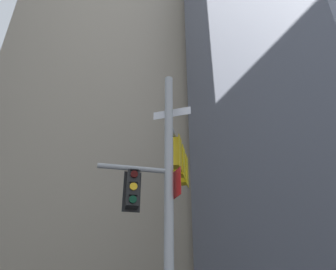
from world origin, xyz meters
The scene contains 3 objects.
building_tower_right centered at (14.69, 5.79, 19.66)m, with size 14.40×14.40×39.32m, color slate.
building_mid_block centered at (0.64, 22.14, 22.87)m, with size 16.59×16.59×45.74m, color tan.
signal_pole_assembly centered at (0.22, 0.53, 5.22)m, with size 3.66×2.59×8.84m.
Camera 1 is at (-3.45, -7.89, 1.85)m, focal length 35.17 mm.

